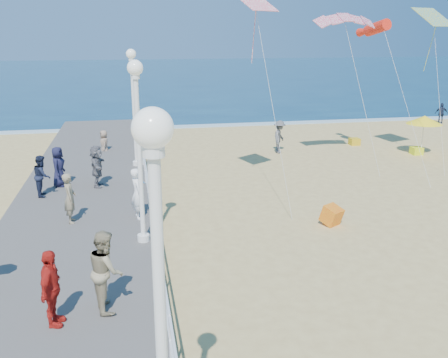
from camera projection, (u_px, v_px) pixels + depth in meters
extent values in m
plane|color=tan|center=(312.00, 240.00, 16.08)|extent=(160.00, 160.00, 0.00)
cube|color=#0C314D|center=(163.00, 75.00, 77.29)|extent=(160.00, 90.00, 0.05)
cube|color=white|center=(210.00, 126.00, 35.38)|extent=(160.00, 1.20, 0.04)
cube|color=#635F59|center=(70.00, 253.00, 14.67)|extent=(5.00, 44.00, 0.40)
cube|color=white|center=(152.00, 207.00, 14.76)|extent=(0.05, 42.00, 0.06)
cube|color=white|center=(153.00, 223.00, 14.90)|extent=(0.05, 42.00, 0.04)
cylinder|color=white|center=(162.00, 352.00, 5.83)|extent=(0.14, 0.14, 4.70)
sphere|color=white|center=(153.00, 128.00, 5.08)|extent=(0.44, 0.44, 0.44)
cylinder|color=white|center=(143.00, 238.00, 14.97)|extent=(0.36, 0.36, 0.20)
cylinder|color=white|center=(140.00, 162.00, 14.31)|extent=(0.14, 0.14, 4.70)
sphere|color=white|center=(135.00, 68.00, 13.55)|extent=(0.44, 0.44, 0.44)
cylinder|color=white|center=(137.00, 163.00, 23.45)|extent=(0.36, 0.36, 0.20)
cylinder|color=white|center=(134.00, 113.00, 22.78)|extent=(0.14, 0.14, 4.70)
sphere|color=white|center=(131.00, 54.00, 22.03)|extent=(0.44, 0.44, 0.44)
imported|color=white|center=(137.00, 194.00, 16.60)|extent=(0.52, 0.70, 1.73)
imported|color=#3883D2|center=(141.00, 182.00, 16.67)|extent=(0.33, 0.39, 0.70)
imported|color=#9A8D6B|center=(106.00, 270.00, 11.11)|extent=(0.86, 1.02, 1.87)
imported|color=#B31C16|center=(51.00, 289.00, 10.47)|extent=(0.58, 1.06, 1.72)
imported|color=#171732|center=(58.00, 167.00, 20.09)|extent=(0.66, 0.88, 1.63)
imported|color=slate|center=(97.00, 166.00, 20.04)|extent=(0.53, 1.58, 1.70)
imported|color=#85785C|center=(70.00, 198.00, 16.25)|extent=(0.46, 0.65, 1.67)
imported|color=#171D33|center=(42.00, 176.00, 18.94)|extent=(0.67, 0.82, 1.58)
imported|color=#505054|center=(279.00, 137.00, 27.33)|extent=(1.19, 1.34, 1.80)
imported|color=#1C273E|center=(441.00, 113.00, 36.21)|extent=(0.95, 0.64, 1.49)
imported|color=gray|center=(104.00, 144.00, 26.35)|extent=(0.55, 0.77, 1.48)
cube|color=#ED400D|center=(332.00, 217.00, 17.21)|extent=(0.84, 0.89, 0.74)
cylinder|color=white|center=(422.00, 138.00, 26.93)|extent=(0.05, 0.05, 1.80)
cone|color=yellow|center=(424.00, 120.00, 26.65)|extent=(1.90, 1.90, 0.45)
cube|color=gold|center=(354.00, 142.00, 29.47)|extent=(0.55, 0.55, 0.40)
cube|color=#DFF019|center=(416.00, 151.00, 27.20)|extent=(0.55, 0.55, 0.40)
cylinder|color=red|center=(377.00, 28.00, 24.37)|extent=(0.99, 2.57, 1.06)
cube|color=#177EC8|center=(433.00, 17.00, 24.10)|extent=(2.03, 1.89, 0.91)
cube|color=red|center=(254.00, 1.00, 18.38)|extent=(1.88, 1.83, 0.76)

